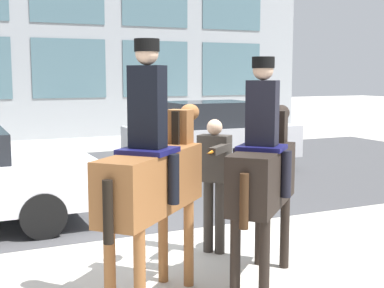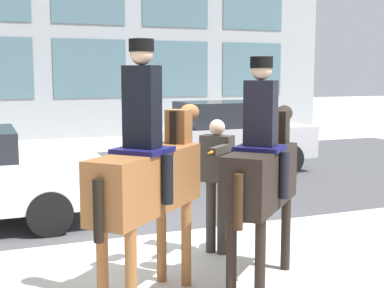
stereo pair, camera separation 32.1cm
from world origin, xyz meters
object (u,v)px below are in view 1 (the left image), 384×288
at_px(mounted_horse_lead, 153,173).
at_px(street_car_far_lane, 211,136).
at_px(pedestrian_bystander, 215,175).
at_px(mounted_horse_companion, 264,169).

bearing_deg(mounted_horse_lead, street_car_far_lane, 15.78).
relative_size(mounted_horse_lead, street_car_far_lane, 0.66).
height_order(mounted_horse_lead, pedestrian_bystander, mounted_horse_lead).
xyz_separation_m(mounted_horse_companion, pedestrian_bystander, (-0.08, 1.04, -0.24)).
bearing_deg(pedestrian_bystander, street_car_far_lane, -158.18).
height_order(mounted_horse_companion, pedestrian_bystander, mounted_horse_companion).
xyz_separation_m(mounted_horse_companion, street_car_far_lane, (2.52, 6.30, -0.41)).
relative_size(pedestrian_bystander, street_car_far_lane, 0.44).
distance_m(mounted_horse_lead, street_car_far_lane, 7.44).
relative_size(mounted_horse_lead, mounted_horse_companion, 1.06).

